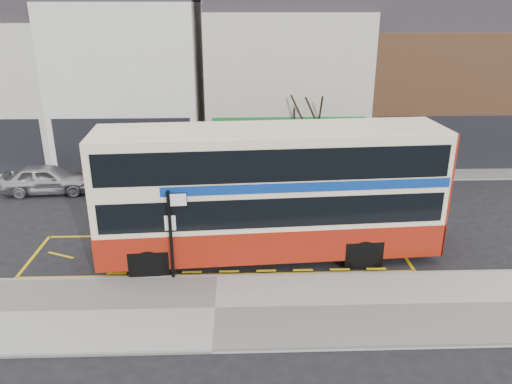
{
  "coord_description": "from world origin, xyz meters",
  "views": [
    {
      "loc": [
        0.82,
        -15.45,
        8.93
      ],
      "look_at": [
        1.42,
        2.0,
        2.31
      ],
      "focal_mm": 35.0,
      "sensor_mm": 36.0,
      "label": 1
    }
  ],
  "objects_px": {
    "double_decker_bus": "(271,192)",
    "bus_stop_post": "(172,227)",
    "street_tree_right": "(307,105)",
    "car_grey": "(151,172)",
    "car_silver": "(47,179)",
    "car_white": "(346,168)"
  },
  "relations": [
    {
      "from": "bus_stop_post",
      "to": "car_silver",
      "type": "distance_m",
      "value": 11.52
    },
    {
      "from": "double_decker_bus",
      "to": "bus_stop_post",
      "type": "height_order",
      "value": "double_decker_bus"
    },
    {
      "from": "bus_stop_post",
      "to": "car_grey",
      "type": "bearing_deg",
      "value": 99.72
    },
    {
      "from": "car_white",
      "to": "double_decker_bus",
      "type": "bearing_deg",
      "value": 170.8
    },
    {
      "from": "bus_stop_post",
      "to": "street_tree_right",
      "type": "bearing_deg",
      "value": 58.3
    },
    {
      "from": "double_decker_bus",
      "to": "car_white",
      "type": "bearing_deg",
      "value": 57.61
    },
    {
      "from": "car_silver",
      "to": "car_white",
      "type": "bearing_deg",
      "value": -88.74
    },
    {
      "from": "double_decker_bus",
      "to": "bus_stop_post",
      "type": "relative_size",
      "value": 3.94
    },
    {
      "from": "bus_stop_post",
      "to": "street_tree_right",
      "type": "relative_size",
      "value": 0.55
    },
    {
      "from": "double_decker_bus",
      "to": "car_silver",
      "type": "distance_m",
      "value": 12.97
    },
    {
      "from": "car_silver",
      "to": "car_white",
      "type": "height_order",
      "value": "car_silver"
    },
    {
      "from": "bus_stop_post",
      "to": "car_white",
      "type": "relative_size",
      "value": 0.64
    },
    {
      "from": "double_decker_bus",
      "to": "car_silver",
      "type": "xyz_separation_m",
      "value": [
        -10.73,
        7.06,
        -1.84
      ]
    },
    {
      "from": "car_silver",
      "to": "car_grey",
      "type": "xyz_separation_m",
      "value": [
        4.94,
        1.13,
        -0.09
      ]
    },
    {
      "from": "street_tree_right",
      "to": "bus_stop_post",
      "type": "bearing_deg",
      "value": -117.73
    },
    {
      "from": "car_grey",
      "to": "street_tree_right",
      "type": "bearing_deg",
      "value": -93.51
    },
    {
      "from": "street_tree_right",
      "to": "car_white",
      "type": "bearing_deg",
      "value": -28.73
    },
    {
      "from": "car_silver",
      "to": "street_tree_right",
      "type": "height_order",
      "value": "street_tree_right"
    },
    {
      "from": "bus_stop_post",
      "to": "car_grey",
      "type": "height_order",
      "value": "bus_stop_post"
    },
    {
      "from": "car_white",
      "to": "street_tree_right",
      "type": "relative_size",
      "value": 0.86
    },
    {
      "from": "car_silver",
      "to": "car_grey",
      "type": "bearing_deg",
      "value": -80.7
    },
    {
      "from": "double_decker_bus",
      "to": "bus_stop_post",
      "type": "distance_m",
      "value": 3.82
    }
  ]
}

